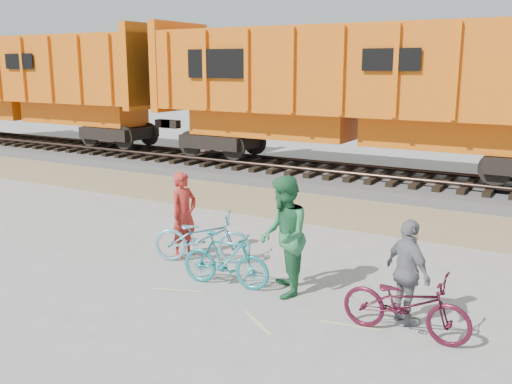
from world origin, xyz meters
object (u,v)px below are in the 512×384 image
(bicycle_teal, at_px, (225,260))
(person_man, at_px, (284,236))
(bicycle_blue, at_px, (202,237))
(person_solo, at_px, (184,215))
(bicycle_maroon, at_px, (406,304))
(hopper_car_center, at_px, (360,88))
(hopper_car_left, at_px, (30,81))
(person_woman, at_px, (408,272))

(bicycle_teal, relative_size, person_man, 0.80)
(bicycle_blue, distance_m, person_solo, 0.62)
(bicycle_maroon, xyz_separation_m, person_solo, (-4.72, 1.22, 0.37))
(bicycle_blue, height_order, person_solo, person_solo)
(hopper_car_center, bearing_deg, hopper_car_left, 180.00)
(person_man, bearing_deg, person_solo, -136.45)
(bicycle_maroon, xyz_separation_m, person_woman, (-0.10, 0.40, 0.31))
(hopper_car_left, relative_size, bicycle_blue, 7.49)
(bicycle_blue, xyz_separation_m, bicycle_teal, (1.07, -0.83, -0.01))
(hopper_car_center, bearing_deg, bicycle_blue, -90.12)
(person_solo, xyz_separation_m, person_man, (2.57, -0.73, 0.15))
(hopper_car_center, bearing_deg, person_man, -77.19)
(bicycle_maroon, relative_size, person_solo, 1.06)
(bicycle_maroon, bearing_deg, person_woman, 14.43)
(bicycle_maroon, bearing_deg, bicycle_teal, 85.20)
(hopper_car_left, bearing_deg, hopper_car_center, 0.00)
(hopper_car_center, xyz_separation_m, person_man, (2.05, -9.02, -2.02))
(hopper_car_center, height_order, bicycle_teal, hopper_car_center)
(hopper_car_left, height_order, person_woman, hopper_car_left)
(hopper_car_left, xyz_separation_m, hopper_car_center, (15.00, 0.00, 0.00))
(person_woman, bearing_deg, hopper_car_center, -28.39)
(hopper_car_left, xyz_separation_m, person_woman, (19.11, -9.11, -2.22))
(person_man, bearing_deg, hopper_car_center, 162.26)
(hopper_car_left, distance_m, bicycle_maroon, 21.58)
(bicycle_maroon, height_order, person_solo, person_solo)
(person_solo, distance_m, person_man, 2.67)
(bicycle_maroon, bearing_deg, person_solo, 75.93)
(bicycle_teal, xyz_separation_m, person_man, (1.00, 0.20, 0.51))
(person_man, xyz_separation_m, person_woman, (2.06, -0.09, -0.20))
(hopper_car_center, relative_size, person_man, 7.07)
(person_man, height_order, person_woman, person_man)
(person_solo, bearing_deg, bicycle_blue, -91.72)
(bicycle_teal, bearing_deg, hopper_car_center, -1.29)
(bicycle_blue, xyz_separation_m, person_woman, (4.12, -0.72, 0.30))
(hopper_car_center, xyz_separation_m, bicycle_teal, (1.05, -9.22, -2.53))
(hopper_car_center, distance_m, person_solo, 8.58)
(bicycle_blue, bearing_deg, person_solo, 55.33)
(bicycle_blue, bearing_deg, bicycle_teal, -151.27)
(person_man, relative_size, person_woman, 1.26)
(bicycle_blue, bearing_deg, person_man, -130.36)
(hopper_car_left, height_order, person_solo, hopper_car_left)
(hopper_car_left, bearing_deg, bicycle_blue, -29.25)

